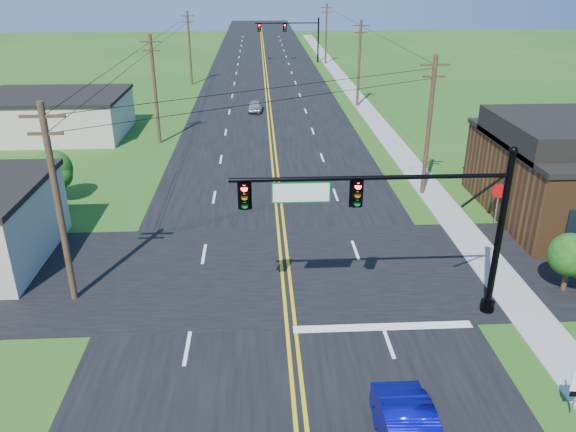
{
  "coord_description": "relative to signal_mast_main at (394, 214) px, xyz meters",
  "views": [
    {
      "loc": [
        -1.01,
        -12.29,
        13.71
      ],
      "look_at": [
        0.2,
        10.0,
        3.87
      ],
      "focal_mm": 35.0,
      "sensor_mm": 36.0,
      "label": 1
    }
  ],
  "objects": [
    {
      "name": "road_main",
      "position": [
        -4.34,
        42.0,
        -4.73
      ],
      "size": [
        16.0,
        220.0,
        0.04
      ],
      "primitive_type": "cube",
      "color": "black",
      "rests_on": "ground"
    },
    {
      "name": "road_cross",
      "position": [
        -4.34,
        4.0,
        -4.73
      ],
      "size": [
        70.0,
        10.0,
        0.04
      ],
      "primitive_type": "cube",
      "color": "black",
      "rests_on": "ground"
    },
    {
      "name": "sidewalk",
      "position": [
        6.16,
        32.0,
        -4.71
      ],
      "size": [
        2.0,
        160.0,
        0.08
      ],
      "primitive_type": "cube",
      "color": "gray",
      "rests_on": "ground"
    },
    {
      "name": "signal_mast_main",
      "position": [
        0.0,
        0.0,
        0.0
      ],
      "size": [
        11.3,
        0.6,
        7.48
      ],
      "color": "black",
      "rests_on": "ground"
    },
    {
      "name": "signal_mast_far",
      "position": [
        0.1,
        72.0,
        -0.2
      ],
      "size": [
        10.98,
        0.6,
        7.48
      ],
      "color": "black",
      "rests_on": "ground"
    },
    {
      "name": "cream_bldg_far",
      "position": [
        -23.34,
        30.0,
        -2.89
      ],
      "size": [
        12.2,
        9.2,
        3.7
      ],
      "color": "beige",
      "rests_on": "ground"
    },
    {
      "name": "utility_pole_left_a",
      "position": [
        -13.84,
        2.0,
        -0.03
      ],
      "size": [
        1.8,
        0.28,
        9.0
      ],
      "color": "#362118",
      "rests_on": "ground"
    },
    {
      "name": "utility_pole_left_b",
      "position": [
        -13.84,
        27.0,
        -0.03
      ],
      "size": [
        1.8,
        0.28,
        9.0
      ],
      "color": "#362118",
      "rests_on": "ground"
    },
    {
      "name": "utility_pole_left_c",
      "position": [
        -13.84,
        54.0,
        -0.03
      ],
      "size": [
        1.8,
        0.28,
        9.0
      ],
      "color": "#362118",
      "rests_on": "ground"
    },
    {
      "name": "utility_pole_right_a",
      "position": [
        5.46,
        14.0,
        -0.03
      ],
      "size": [
        1.8,
        0.28,
        9.0
      ],
      "color": "#362118",
      "rests_on": "ground"
    },
    {
      "name": "utility_pole_right_b",
      "position": [
        5.46,
        40.0,
        -0.03
      ],
      "size": [
        1.8,
        0.28,
        9.0
      ],
      "color": "#362118",
      "rests_on": "ground"
    },
    {
      "name": "utility_pole_right_c",
      "position": [
        5.46,
        70.0,
        -0.03
      ],
      "size": [
        1.8,
        0.28,
        9.0
      ],
      "color": "#362118",
      "rests_on": "ground"
    },
    {
      "name": "tree_right_back",
      "position": [
        11.66,
        18.0,
        -2.15
      ],
      "size": [
        3.0,
        3.0,
        4.1
      ],
      "color": "#362118",
      "rests_on": "ground"
    },
    {
      "name": "shrub_corner",
      "position": [
        8.66,
        1.5,
        -2.9
      ],
      "size": [
        2.0,
        2.0,
        2.86
      ],
      "color": "#362118",
      "rests_on": "ground"
    },
    {
      "name": "tree_left",
      "position": [
        -18.34,
        14.0,
        -2.59
      ],
      "size": [
        2.4,
        2.4,
        3.37
      ],
      "color": "#362118",
      "rests_on": "ground"
    },
    {
      "name": "distant_car",
      "position": [
        -5.59,
        38.2,
        -4.15
      ],
      "size": [
        1.69,
        3.62,
        1.2
      ],
      "primitive_type": "imported",
      "rotation": [
        0.0,
        0.0,
        3.06
      ],
      "color": "#A3A4A8",
      "rests_on": "ground"
    },
    {
      "name": "stop_sign",
      "position": [
        8.38,
        8.98,
        -2.94
      ],
      "size": [
        0.87,
        0.31,
        2.52
      ],
      "rotation": [
        0.0,
        0.0,
        -0.3
      ],
      "color": "slate",
      "rests_on": "ground"
    }
  ]
}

